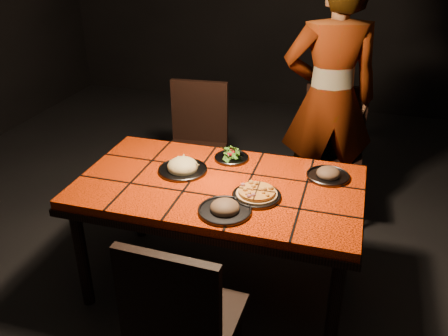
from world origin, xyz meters
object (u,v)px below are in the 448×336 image
(chair_far_right, at_px, (332,145))
(plate_pizza, at_px, (257,194))
(chair_near, at_px, (181,318))
(chair_far_left, at_px, (197,138))
(dining_table, at_px, (219,195))
(plate_pasta, at_px, (183,167))
(diner, at_px, (329,100))

(chair_far_right, distance_m, plate_pizza, 1.24)
(chair_near, relative_size, chair_far_left, 0.98)
(chair_near, relative_size, plate_pizza, 3.65)
(dining_table, relative_size, plate_pizza, 6.09)
(dining_table, relative_size, chair_far_left, 1.63)
(dining_table, distance_m, chair_far_left, 1.06)
(chair_far_right, xyz_separation_m, plate_pizza, (-0.31, -1.18, 0.19))
(plate_pasta, bearing_deg, chair_far_left, 104.51)
(diner, bearing_deg, chair_near, 61.20)
(chair_near, relative_size, chair_far_right, 0.96)
(chair_far_left, distance_m, plate_pizza, 1.28)
(chair_near, distance_m, plate_pizza, 0.80)
(dining_table, height_order, diner, diner)
(chair_far_left, height_order, chair_far_right, chair_far_right)
(chair_near, bearing_deg, dining_table, -81.80)
(plate_pizza, height_order, plate_pasta, plate_pasta)
(plate_pizza, xyz_separation_m, plate_pasta, (-0.49, 0.17, 0.01))
(dining_table, distance_m, chair_far_right, 1.22)
(diner, distance_m, plate_pizza, 1.20)
(dining_table, xyz_separation_m, diner, (0.50, 1.06, 0.27))
(chair_near, relative_size, plate_pasta, 3.31)
(chair_near, height_order, plate_pasta, chair_near)
(chair_near, height_order, diner, diner)
(dining_table, relative_size, plate_pasta, 5.53)
(diner, bearing_deg, plate_pizza, 60.67)
(plate_pizza, bearing_deg, diner, 77.39)
(chair_near, bearing_deg, chair_far_left, -70.49)
(plate_pizza, distance_m, plate_pasta, 0.52)
(dining_table, bearing_deg, plate_pizza, -21.87)
(dining_table, height_order, chair_near, chair_near)
(chair_far_left, bearing_deg, plate_pasta, -80.41)
(chair_near, xyz_separation_m, plate_pasta, (-0.34, 0.93, 0.22))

